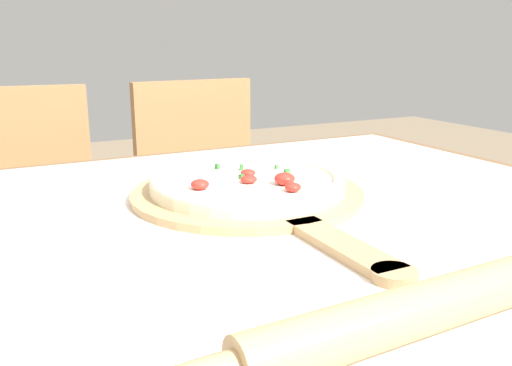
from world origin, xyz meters
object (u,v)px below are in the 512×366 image
at_px(chair_left, 25,233).
at_px(chair_right, 208,207).
at_px(pizza_peel, 253,196).
at_px(rolling_pin, 420,310).
at_px(pizza, 248,182).

bearing_deg(chair_left, chair_right, 4.45).
relative_size(pizza_peel, chair_right, 0.62).
height_order(pizza_peel, rolling_pin, rolling_pin).
height_order(pizza, rolling_pin, pizza).
bearing_deg(chair_left, rolling_pin, -73.82).
height_order(pizza, chair_right, chair_right).
relative_size(pizza, chair_left, 0.34).
bearing_deg(pizza, rolling_pin, -96.81).
height_order(chair_left, chair_right, same).
distance_m(rolling_pin, chair_left, 1.23).
xyz_separation_m(pizza, rolling_pin, (-0.05, -0.44, -0.00)).
bearing_deg(chair_right, rolling_pin, -105.91).
bearing_deg(pizza_peel, chair_left, 111.43).
height_order(pizza_peel, chair_left, chair_left).
distance_m(pizza, chair_left, 0.84).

